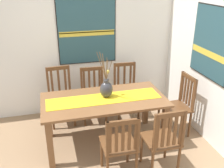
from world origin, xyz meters
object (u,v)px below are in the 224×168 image
chair_3 (163,139)px  chair_5 (61,95)px  chair_2 (126,89)px  chair_4 (120,145)px  centerpiece_vase (106,89)px  painting_on_back_wall (87,25)px  chair_1 (93,93)px  dining_table (104,106)px  painting_on_side_wall (211,43)px  chair_0 (179,104)px

chair_3 → chair_5: bearing=125.2°
chair_2 → chair_4: 1.62m
centerpiece_vase → painting_on_back_wall: (-0.07, 1.12, 0.70)m
chair_1 → dining_table: bearing=-88.3°
chair_4 → painting_on_side_wall: bearing=22.7°
chair_2 → chair_3: bearing=-90.5°
chair_0 → chair_5: 1.96m
chair_3 → chair_5: 1.97m
painting_on_back_wall → chair_0: bearing=-44.0°
painting_on_back_wall → chair_4: bearing=-88.8°
chair_3 → chair_5: (-1.14, 1.61, -0.01)m
chair_1 → chair_3: chair_3 is taller
centerpiece_vase → chair_1: bearing=95.5°
dining_table → chair_5: bearing=125.8°
chair_1 → chair_2: 0.60m
dining_table → chair_1: bearing=91.7°
centerpiece_vase → chair_5: size_ratio=0.75×
dining_table → chair_1: (-0.02, 0.75, -0.15)m
chair_3 → chair_4: bearing=174.9°
centerpiece_vase → painting_on_side_wall: 1.62m
chair_5 → painting_on_back_wall: bearing=33.2°
chair_3 → painting_on_back_wall: (-0.59, 1.97, 1.08)m
chair_1 → chair_5: size_ratio=0.95×
chair_5 → dining_table: bearing=-54.2°
chair_1 → chair_5: 0.55m
painting_on_back_wall → dining_table: bearing=-88.8°
dining_table → chair_4: size_ratio=1.94×
chair_1 → chair_4: (0.04, -1.52, 0.00)m
chair_0 → chair_1: 1.45m
chair_0 → painting_on_back_wall: size_ratio=0.74×
painting_on_back_wall → chair_3: bearing=-73.4°
painting_on_back_wall → painting_on_side_wall: (1.56, -1.29, -0.09)m
dining_table → painting_on_back_wall: (-0.02, 1.16, 0.95)m
centerpiece_vase → chair_3: bearing=-58.8°
centerpiece_vase → chair_0: bearing=-3.3°
chair_0 → chair_3: 1.01m
centerpiece_vase → chair_2: bearing=53.6°
chair_0 → painting_on_back_wall: 2.01m
chair_5 → painting_on_side_wall: size_ratio=0.94×
chair_2 → chair_5: size_ratio=0.98×
chair_5 → chair_1: bearing=-4.5°
chair_4 → painting_on_back_wall: bearing=91.2°
chair_4 → painting_on_side_wall: 1.93m
dining_table → chair_2: size_ratio=1.87×
dining_table → chair_0: size_ratio=1.81×
painting_on_back_wall → painting_on_side_wall: bearing=-39.5°
chair_1 → chair_2: size_ratio=0.97×
centerpiece_vase → chair_4: centerpiece_vase is taller
chair_2 → chair_5: (-1.15, 0.04, 0.01)m
chair_3 → chair_5: size_ratio=0.99×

